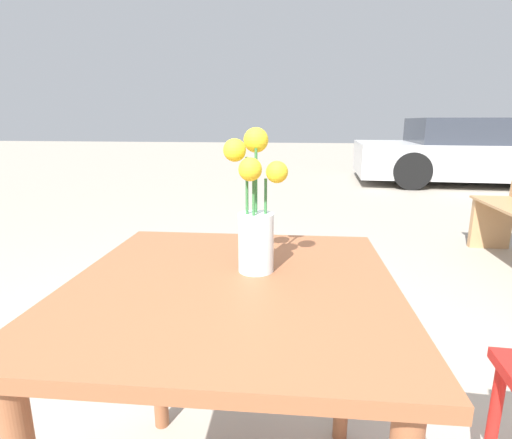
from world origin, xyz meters
The scene contains 3 objects.
table_front centered at (0.00, 0.00, 0.60)m, with size 0.78×0.81×0.71m.
flower_vase centered at (0.05, 0.07, 0.84)m, with size 0.15×0.14×0.35m.
parked_car centered at (3.15, 6.64, 0.55)m, with size 4.22×2.07×1.13m.
Camera 1 is at (0.17, -0.86, 1.07)m, focal length 28.00 mm.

